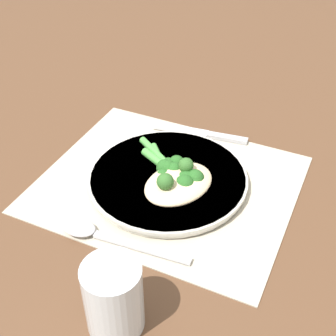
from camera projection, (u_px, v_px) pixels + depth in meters
name	position (u px, v px, depth m)	size (l,w,h in m)	color
ground_plane	(168.00, 184.00, 0.75)	(3.00, 3.00, 0.00)	brown
placemat	(168.00, 183.00, 0.74)	(0.39, 0.33, 0.00)	#B2A893
plate	(168.00, 178.00, 0.74)	(0.25, 0.25, 0.01)	silver
chicken_fillet	(179.00, 184.00, 0.70)	(0.12, 0.14, 0.02)	beige
pesto_dollop_primary	(165.00, 182.00, 0.67)	(0.03, 0.03, 0.03)	#336628
pesto_dollop_secondary	(185.00, 166.00, 0.70)	(0.02, 0.02, 0.02)	#336628
broccoli_stalk_left	(184.00, 178.00, 0.71)	(0.12, 0.08, 0.03)	#51A847
broccoli_stalk_rear	(166.00, 170.00, 0.73)	(0.08, 0.09, 0.03)	#51A847
broccoli_stalk_front	(167.00, 162.00, 0.74)	(0.10, 0.08, 0.03)	#51A847
knife	(201.00, 133.00, 0.85)	(0.17, 0.04, 0.01)	silver
spoon	(95.00, 233.00, 0.65)	(0.19, 0.04, 0.01)	silver
water_glass	(114.00, 298.00, 0.52)	(0.07, 0.07, 0.09)	silver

